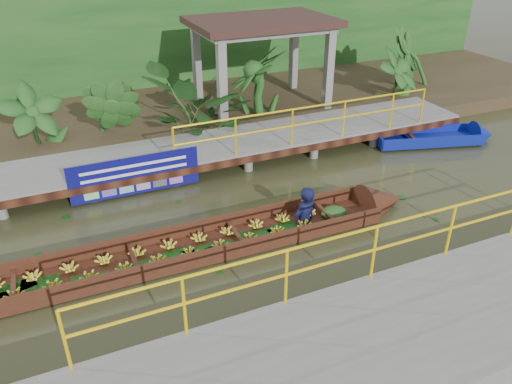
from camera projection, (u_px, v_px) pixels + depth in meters
name	position (u px, v px, depth m)	size (l,w,h in m)	color
ground	(254.00, 229.00, 10.83)	(80.00, 80.00, 0.00)	#2D3018
land_strip	(165.00, 111.00, 16.74)	(30.00, 8.00, 0.45)	#342A1A
far_dock	(204.00, 149.00, 13.36)	(16.00, 2.06, 1.66)	slate
near_dock	(423.00, 334.00, 7.67)	(18.00, 2.40, 1.73)	slate
pavilion	(262.00, 31.00, 15.58)	(4.40, 3.00, 3.00)	slate
foliage_backdrop	(143.00, 42.00, 17.88)	(30.00, 0.80, 4.00)	#164516
vendor_boat	(202.00, 241.00, 10.00)	(10.46, 1.19, 2.18)	#38170F
moored_blue_boat	(455.00, 137.00, 14.95)	(3.78, 1.88, 0.87)	navy
blue_banner	(135.00, 175.00, 11.85)	(3.09, 0.04, 0.97)	#0D0C65
tropical_plants	(252.00, 88.00, 15.22)	(14.45, 1.45, 1.82)	#164516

